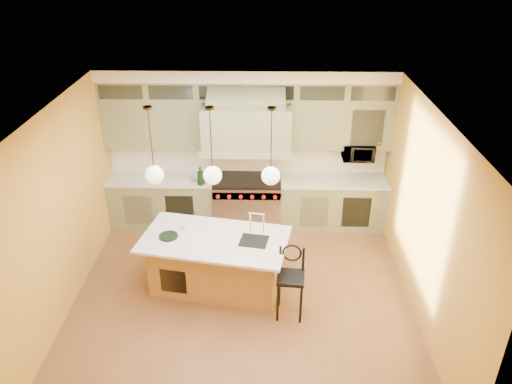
{
  "coord_description": "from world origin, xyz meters",
  "views": [
    {
      "loc": [
        0.32,
        -5.85,
        4.91
      ],
      "look_at": [
        0.19,
        0.7,
        1.45
      ],
      "focal_mm": 35.0,
      "sensor_mm": 36.0,
      "label": 1
    }
  ],
  "objects_px": {
    "counter_stool": "(291,278)",
    "microwave": "(358,152)",
    "range": "(247,202)",
    "kitchen_island": "(217,262)"
  },
  "relations": [
    {
      "from": "counter_stool",
      "to": "microwave",
      "type": "height_order",
      "value": "microwave"
    },
    {
      "from": "range",
      "to": "microwave",
      "type": "height_order",
      "value": "microwave"
    },
    {
      "from": "kitchen_island",
      "to": "counter_stool",
      "type": "height_order",
      "value": "kitchen_island"
    },
    {
      "from": "kitchen_island",
      "to": "range",
      "type": "bearing_deg",
      "value": 88.67
    },
    {
      "from": "counter_stool",
      "to": "microwave",
      "type": "relative_size",
      "value": 2.0
    },
    {
      "from": "kitchen_island",
      "to": "microwave",
      "type": "xyz_separation_m",
      "value": [
        2.35,
        1.96,
        0.98
      ]
    },
    {
      "from": "counter_stool",
      "to": "microwave",
      "type": "xyz_separation_m",
      "value": [
        1.26,
        2.52,
        0.84
      ]
    },
    {
      "from": "range",
      "to": "microwave",
      "type": "distance_m",
      "value": 2.18
    },
    {
      "from": "range",
      "to": "counter_stool",
      "type": "bearing_deg",
      "value": -74.02
    },
    {
      "from": "range",
      "to": "microwave",
      "type": "relative_size",
      "value": 2.21
    }
  ]
}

